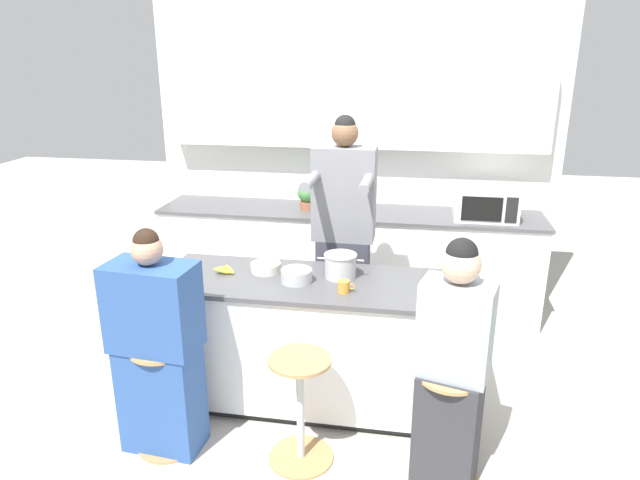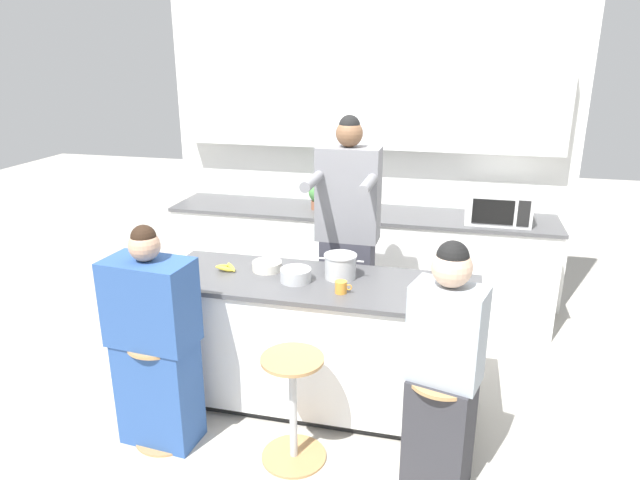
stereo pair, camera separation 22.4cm
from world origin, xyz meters
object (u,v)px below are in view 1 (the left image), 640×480
object	(u,v)px
kitchen_island	(318,342)
coffee_cup_near	(344,286)
bar_stool_rightmost	(447,424)
bar_stool_center	(300,407)
person_wrapped_blanket	(157,350)
person_seated_near	(452,375)
cooking_pot	(340,266)
microwave	(485,203)
person_cooking	(343,248)
bar_stool_leftmost	(165,394)
potted_plant	(308,195)
fruit_bowl	(266,267)
banana_bunch	(225,270)

from	to	relation	value
kitchen_island	coffee_cup_near	world-z (taller)	coffee_cup_near
coffee_cup_near	bar_stool_rightmost	bearing A→B (deg)	-35.46
kitchen_island	bar_stool_center	size ratio (longest dim) A/B	3.07
person_wrapped_blanket	coffee_cup_near	bearing A→B (deg)	29.04
bar_stool_rightmost	person_seated_near	size ratio (longest dim) A/B	0.47
cooking_pot	microwave	bearing A→B (deg)	53.78
bar_stool_center	person_wrapped_blanket	bearing A→B (deg)	-178.79
kitchen_island	bar_stool_center	distance (m)	0.59
bar_stool_center	person_seated_near	world-z (taller)	person_seated_near
person_cooking	bar_stool_rightmost	bearing A→B (deg)	-56.64
bar_stool_leftmost	cooking_pot	distance (m)	1.31
bar_stool_rightmost	person_cooking	size ratio (longest dim) A/B	0.36
bar_stool_leftmost	potted_plant	xyz separation A→B (m)	(0.45, 2.11, 0.71)
person_cooking	fruit_bowl	bearing A→B (deg)	-136.04
bar_stool_leftmost	microwave	distance (m)	2.95
kitchen_island	person_cooking	world-z (taller)	person_cooking
fruit_bowl	coffee_cup_near	world-z (taller)	coffee_cup_near
kitchen_island	person_cooking	xyz separation A→B (m)	(0.09, 0.53, 0.48)
bar_stool_leftmost	coffee_cup_near	xyz separation A→B (m)	(1.00, 0.44, 0.57)
bar_stool_center	person_seated_near	distance (m)	0.87
person_cooking	potted_plant	distance (m)	1.09
bar_stool_rightmost	person_cooking	distance (m)	1.46
person_cooking	person_wrapped_blanket	world-z (taller)	person_cooking
cooking_pot	banana_bunch	size ratio (longest dim) A/B	1.89
bar_stool_center	banana_bunch	size ratio (longest dim) A/B	4.19
kitchen_island	cooking_pot	xyz separation A→B (m)	(0.13, 0.09, 0.52)
kitchen_island	banana_bunch	world-z (taller)	banana_bunch
bar_stool_leftmost	fruit_bowl	distance (m)	1.00
kitchen_island	bar_stool_center	xyz separation A→B (m)	(0.00, -0.58, -0.10)
bar_stool_rightmost	cooking_pot	size ratio (longest dim) A/B	2.21
fruit_bowl	coffee_cup_near	xyz separation A→B (m)	(0.55, -0.25, 0.01)
bar_stool_rightmost	banana_bunch	bearing A→B (deg)	156.65
person_seated_near	banana_bunch	size ratio (longest dim) A/B	8.95
person_cooking	banana_bunch	world-z (taller)	person_cooking
cooking_pot	coffee_cup_near	xyz separation A→B (m)	(0.05, -0.23, -0.04)
bar_stool_center	bar_stool_rightmost	size ratio (longest dim) A/B	1.00
bar_stool_leftmost	person_wrapped_blanket	distance (m)	0.29
microwave	person_wrapped_blanket	bearing A→B (deg)	-133.60
fruit_bowl	coffee_cup_near	distance (m)	0.60
microwave	cooking_pot	bearing A→B (deg)	-126.22
person_seated_near	potted_plant	size ratio (longest dim) A/B	5.76
cooking_pot	coffee_cup_near	bearing A→B (deg)	-77.07
banana_bunch	microwave	bearing A→B (deg)	39.40
kitchen_island	banana_bunch	xyz separation A→B (m)	(-0.63, 0.02, 0.46)
bar_stool_leftmost	kitchen_island	bearing A→B (deg)	36.11
kitchen_island	bar_stool_leftmost	distance (m)	1.01
person_seated_near	microwave	size ratio (longest dim) A/B	2.75
person_cooking	potted_plant	xyz separation A→B (m)	(-0.45, 0.99, 0.13)
kitchen_island	person_wrapped_blanket	world-z (taller)	person_wrapped_blanket
kitchen_island	potted_plant	distance (m)	1.67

